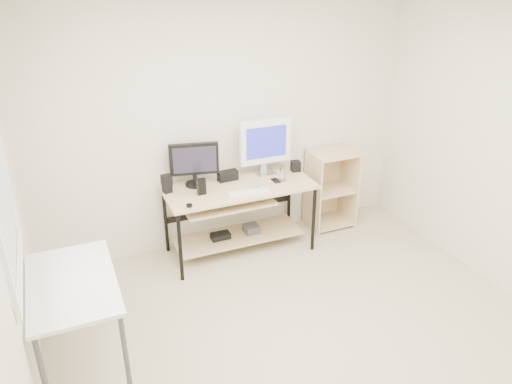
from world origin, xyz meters
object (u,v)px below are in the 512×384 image
at_px(side_table, 73,291).
at_px(white_imac, 265,143).
at_px(black_monitor, 194,162).
at_px(desk, 237,205).
at_px(audio_controller, 201,187).
at_px(shelf_unit, 329,188).

distance_m(side_table, white_imac, 2.42).
relative_size(side_table, white_imac, 1.69).
relative_size(side_table, black_monitor, 2.07).
distance_m(desk, side_table, 1.97).
xyz_separation_m(side_table, black_monitor, (1.28, 1.24, 0.33)).
relative_size(desk, audio_controller, 9.34).
bearing_deg(white_imac, desk, -154.96).
height_order(desk, side_table, same).
distance_m(desk, white_imac, 0.70).
bearing_deg(audio_controller, shelf_unit, 3.83).
xyz_separation_m(black_monitor, audio_controller, (-0.00, -0.23, -0.17)).
bearing_deg(black_monitor, shelf_unit, 11.02).
bearing_deg(shelf_unit, white_imac, 178.91).
bearing_deg(black_monitor, audio_controller, -79.33).
xyz_separation_m(side_table, shelf_unit, (2.83, 1.22, -0.22)).
relative_size(shelf_unit, black_monitor, 1.86).
bearing_deg(white_imac, shelf_unit, -0.34).
relative_size(black_monitor, white_imac, 0.82).
relative_size(desk, side_table, 1.50).
distance_m(side_table, shelf_unit, 3.09).
xyz_separation_m(shelf_unit, audio_controller, (-1.55, -0.21, 0.38)).
height_order(desk, white_imac, white_imac).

